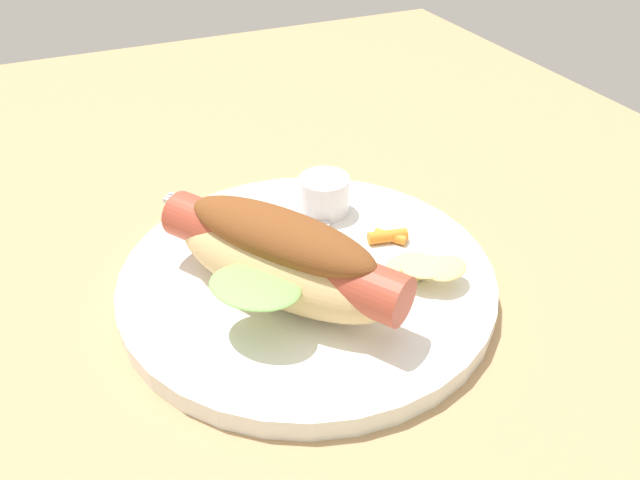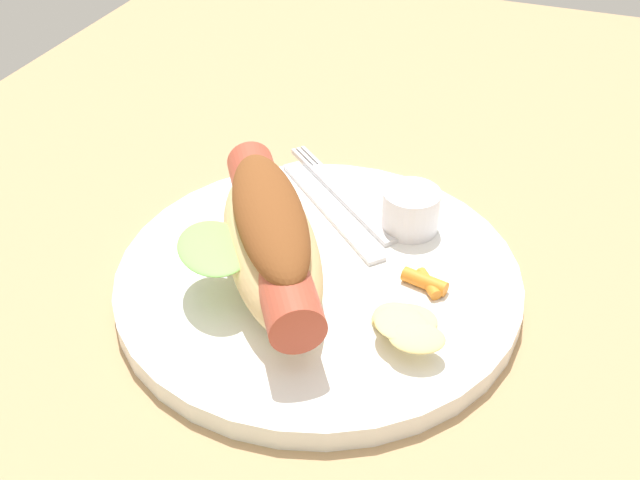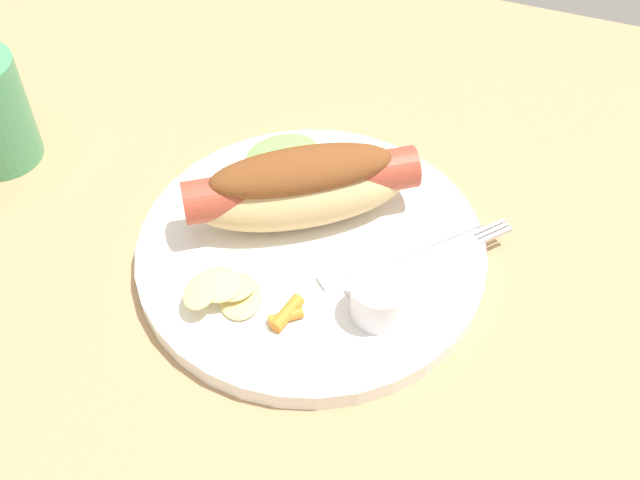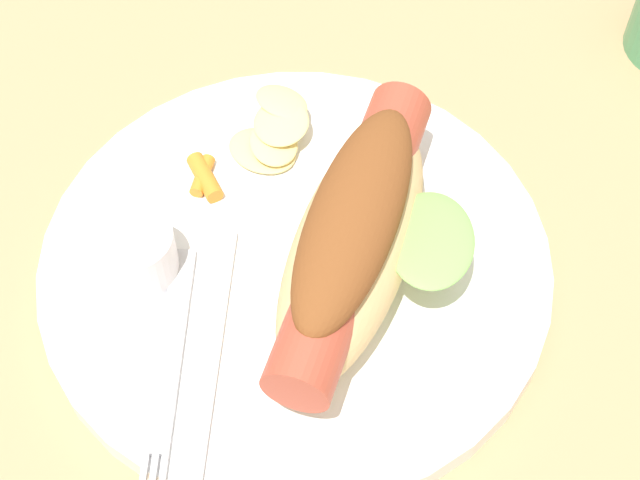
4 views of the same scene
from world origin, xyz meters
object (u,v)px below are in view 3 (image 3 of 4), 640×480
hot_dog (301,186)px  knife (401,251)px  plate (311,251)px  fork (428,260)px  sauce_ramekin (379,299)px  carrot_garnish (290,315)px  chips_pile (226,291)px

hot_dog → knife: (8.65, -1.08, -3.18)cm
plate → fork: size_ratio=2.31×
sauce_ramekin → carrot_garnish: sauce_ramekin is taller
hot_dog → knife: hot_dog is taller
hot_dog → sauce_ramekin: bearing=-72.9°
knife → chips_pile: bearing=171.5°
chips_pile → fork: bearing=33.0°
fork → knife: bearing=125.2°
carrot_garnish → knife: bearing=56.9°
sauce_ramekin → carrot_garnish: size_ratio=1.28×
plate → knife: bearing=13.2°
chips_pile → sauce_ramekin: bearing=13.5°
plate → carrot_garnish: (1.08, -7.27, 1.26)cm
hot_dog → knife: bearing=-40.3°
sauce_ramekin → knife: 6.28cm
carrot_garnish → sauce_ramekin: bearing=25.5°
knife → carrot_garnish: carrot_garnish is taller
hot_dog → knife: size_ratio=1.23×
plate → carrot_garnish: bearing=-81.5°
plate → hot_dog: hot_dog is taller
plate → knife: (6.87, 1.62, 0.98)cm
plate → chips_pile: (-4.03, -7.13, 1.73)cm
plate → hot_dog: (-1.78, 2.70, 4.16)cm
hot_dog → chips_pile: size_ratio=2.78×
sauce_ramekin → fork: sauce_ramekin is taller
plate → fork: fork is taller
fork → hot_dog: bearing=124.2°
fork → knife: 2.20cm
plate → hot_dog: size_ratio=1.58×
plate → knife: 7.13cm
fork → carrot_garnish: bearing=178.4°
sauce_ramekin → chips_pile: (-10.92, -2.63, -0.65)cm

